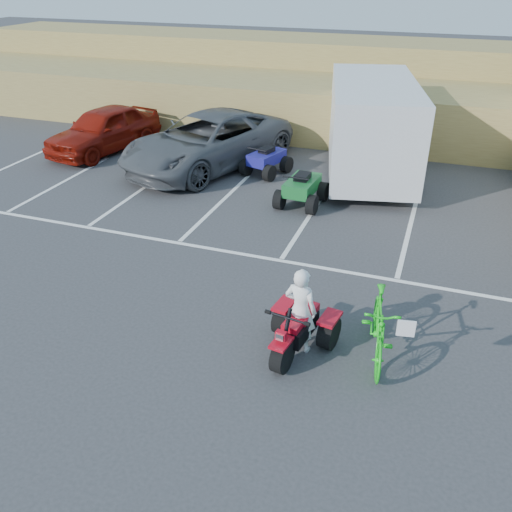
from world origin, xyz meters
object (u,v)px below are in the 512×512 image
(quad_atv_blue, at_px, (266,174))
(quad_atv_green, at_px, (301,204))
(red_car, at_px, (104,129))
(red_trike_atv, at_px, (295,352))
(rider, at_px, (300,310))
(grey_pickup, at_px, (207,141))
(cargo_trailer, at_px, (371,125))
(green_dirt_bike, at_px, (378,327))

(quad_atv_blue, height_order, quad_atv_green, quad_atv_green)
(red_car, bearing_deg, red_trike_atv, -30.93)
(red_car, bearing_deg, rider, -30.39)
(quad_atv_blue, bearing_deg, red_car, -167.51)
(grey_pickup, distance_m, cargo_trailer, 5.42)
(grey_pickup, relative_size, red_car, 1.36)
(red_trike_atv, height_order, quad_atv_blue, red_trike_atv)
(red_trike_atv, bearing_deg, green_dirt_bike, 24.78)
(red_trike_atv, relative_size, green_dirt_bike, 0.77)
(cargo_trailer, height_order, quad_atv_blue, cargo_trailer)
(grey_pickup, bearing_deg, rider, -36.48)
(rider, distance_m, green_dirt_bike, 1.39)
(red_trike_atv, height_order, cargo_trailer, cargo_trailer)
(rider, height_order, cargo_trailer, cargo_trailer)
(red_car, relative_size, quad_atv_blue, 3.05)
(cargo_trailer, bearing_deg, rider, -100.66)
(cargo_trailer, bearing_deg, quad_atv_blue, -172.03)
(red_car, height_order, quad_atv_blue, red_car)
(rider, xyz_separation_m, grey_pickup, (-5.61, 8.50, 0.06))
(red_trike_atv, distance_m, cargo_trailer, 9.97)
(green_dirt_bike, relative_size, cargo_trailer, 0.31)
(grey_pickup, xyz_separation_m, quad_atv_green, (3.89, -2.10, -0.89))
(red_trike_atv, height_order, grey_pickup, grey_pickup)
(red_car, relative_size, quad_atv_green, 2.92)
(red_car, bearing_deg, cargo_trailer, 16.33)
(red_car, xyz_separation_m, quad_atv_blue, (6.42, -0.37, -0.80))
(cargo_trailer, distance_m, quad_atv_green, 3.89)
(red_trike_atv, xyz_separation_m, green_dirt_bike, (1.38, 0.39, 0.63))
(red_trike_atv, bearing_deg, rider, 90.00)
(green_dirt_bike, distance_m, quad_atv_green, 6.91)
(rider, distance_m, cargo_trailer, 9.73)
(green_dirt_bike, height_order, cargo_trailer, cargo_trailer)
(quad_atv_blue, bearing_deg, rider, -51.84)
(grey_pickup, xyz_separation_m, red_car, (-4.31, 0.36, -0.09))
(rider, relative_size, cargo_trailer, 0.25)
(cargo_trailer, bearing_deg, green_dirt_bike, -92.50)
(grey_pickup, relative_size, cargo_trailer, 0.94)
(rider, height_order, green_dirt_bike, rider)
(cargo_trailer, distance_m, quad_atv_blue, 3.71)
(green_dirt_bike, bearing_deg, grey_pickup, 120.13)
(grey_pickup, height_order, quad_atv_green, grey_pickup)
(rider, relative_size, red_car, 0.35)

